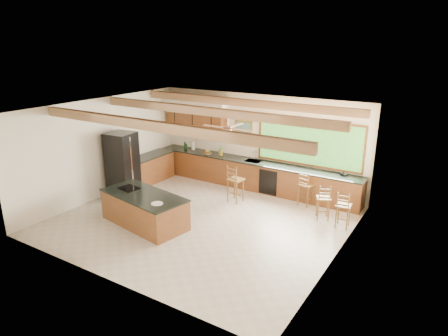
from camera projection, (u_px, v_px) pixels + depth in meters
The scene contains 9 objects.
ground at pixel (201, 221), 10.68m from camera, with size 7.20×7.20×0.00m, color #C0B29F.
room_shell at pixel (209, 134), 10.61m from camera, with size 7.27×6.54×3.02m.
counter_run at pixel (225, 173), 12.99m from camera, with size 7.12×3.10×1.26m.
island at pixel (144, 209), 10.37m from camera, with size 2.53×1.51×0.85m.
refrigerator at pixel (122, 165), 12.08m from camera, with size 0.85×0.83×2.00m.
bar_stool_a at pixel (235, 181), 11.69m from camera, with size 0.46×0.46×1.15m.
bar_stool_b at pixel (306, 186), 11.43m from camera, with size 0.45×0.45×1.05m.
bar_stool_c at pixel (323, 199), 10.58m from camera, with size 0.47×0.48×0.99m.
bar_stool_d at pixel (343, 207), 10.10m from camera, with size 0.38×0.38×0.99m.
Camera 1 is at (5.65, -7.94, 4.63)m, focal length 32.00 mm.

